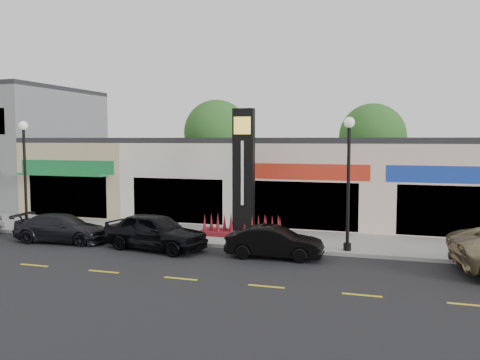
% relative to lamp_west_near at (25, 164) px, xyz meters
% --- Properties ---
extents(ground, '(120.00, 120.00, 0.00)m').
position_rel_lamp_west_near_xyz_m(ground, '(8.00, -2.50, -3.48)').
color(ground, black).
rests_on(ground, ground).
extents(sidewalk, '(52.00, 4.30, 0.15)m').
position_rel_lamp_west_near_xyz_m(sidewalk, '(8.00, 1.85, -3.40)').
color(sidewalk, gray).
rests_on(sidewalk, ground).
extents(curb, '(52.00, 0.20, 0.15)m').
position_rel_lamp_west_near_xyz_m(curb, '(8.00, -0.40, -3.40)').
color(curb, gray).
rests_on(curb, ground).
extents(shop_beige, '(7.00, 10.85, 4.80)m').
position_rel_lamp_west_near_xyz_m(shop_beige, '(-0.50, 8.96, -1.08)').
color(shop_beige, tan).
rests_on(shop_beige, ground).
extents(shop_cream, '(7.00, 10.01, 4.80)m').
position_rel_lamp_west_near_xyz_m(shop_cream, '(6.50, 8.97, -1.08)').
color(shop_cream, beige).
rests_on(shop_cream, ground).
extents(shop_pink_w, '(7.00, 10.01, 4.80)m').
position_rel_lamp_west_near_xyz_m(shop_pink_w, '(13.50, 8.97, -1.08)').
color(shop_pink_w, beige).
rests_on(shop_pink_w, ground).
extents(shop_pink_e, '(7.00, 10.01, 4.80)m').
position_rel_lamp_west_near_xyz_m(shop_pink_e, '(20.50, 8.97, -1.08)').
color(shop_pink_e, beige).
rests_on(shop_pink_e, ground).
extents(tree_rear_west, '(5.20, 5.20, 7.83)m').
position_rel_lamp_west_near_xyz_m(tree_rear_west, '(4.00, 17.00, 1.74)').
color(tree_rear_west, '#382619').
rests_on(tree_rear_west, ground).
extents(tree_rear_mid, '(4.80, 4.80, 7.29)m').
position_rel_lamp_west_near_xyz_m(tree_rear_mid, '(16.00, 17.00, 1.41)').
color(tree_rear_mid, '#382619').
rests_on(tree_rear_mid, ground).
extents(lamp_west_near, '(0.44, 0.44, 5.47)m').
position_rel_lamp_west_near_xyz_m(lamp_west_near, '(0.00, 0.00, 0.00)').
color(lamp_west_near, black).
rests_on(lamp_west_near, sidewalk).
extents(lamp_east_near, '(0.44, 0.44, 5.47)m').
position_rel_lamp_west_near_xyz_m(lamp_east_near, '(16.00, 0.00, 0.00)').
color(lamp_east_near, black).
rests_on(lamp_east_near, sidewalk).
extents(pylon_sign, '(4.20, 1.30, 6.00)m').
position_rel_lamp_west_near_xyz_m(pylon_sign, '(11.00, 1.70, -1.20)').
color(pylon_sign, '#611010').
rests_on(pylon_sign, sidewalk).
extents(car_dark_sedan, '(2.15, 4.57, 1.29)m').
position_rel_lamp_west_near_xyz_m(car_dark_sedan, '(3.24, -1.48, -2.83)').
color(car_dark_sedan, black).
rests_on(car_dark_sedan, ground).
extents(car_black_sedan, '(2.63, 4.88, 1.58)m').
position_rel_lamp_west_near_xyz_m(car_black_sedan, '(8.07, -1.64, -2.69)').
color(car_black_sedan, black).
rests_on(car_black_sedan, ground).
extents(car_black_conv, '(1.52, 3.89, 1.26)m').
position_rel_lamp_west_near_xyz_m(car_black_conv, '(13.31, -1.60, -2.85)').
color(car_black_conv, black).
rests_on(car_black_conv, ground).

